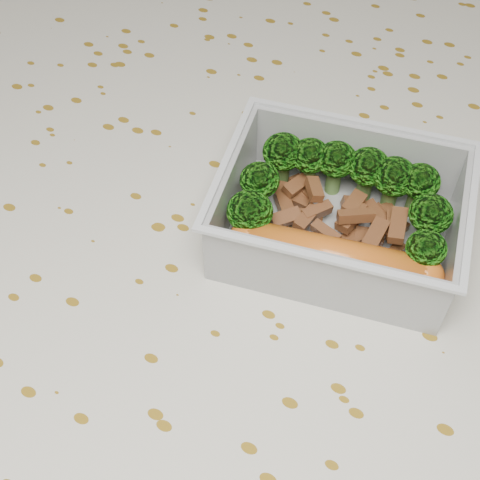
% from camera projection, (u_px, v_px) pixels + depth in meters
% --- Properties ---
extents(dining_table, '(1.40, 0.90, 0.75)m').
position_uv_depth(dining_table, '(233.00, 321.00, 0.52)').
color(dining_table, brown).
rests_on(dining_table, ground).
extents(tablecloth, '(1.46, 0.96, 0.19)m').
position_uv_depth(tablecloth, '(232.00, 285.00, 0.48)').
color(tablecloth, silver).
rests_on(tablecloth, dining_table).
extents(lunch_container, '(0.18, 0.15, 0.06)m').
position_uv_depth(lunch_container, '(338.00, 221.00, 0.44)').
color(lunch_container, silver).
rests_on(lunch_container, tablecloth).
extents(broccoli_florets, '(0.14, 0.10, 0.04)m').
position_uv_depth(broccoli_florets, '(344.00, 185.00, 0.45)').
color(broccoli_florets, '#608C3F').
rests_on(broccoli_florets, lunch_container).
extents(meat_pile, '(0.10, 0.06, 0.03)m').
position_uv_depth(meat_pile, '(340.00, 214.00, 0.45)').
color(meat_pile, brown).
rests_on(meat_pile, lunch_container).
extents(sausage, '(0.14, 0.05, 0.03)m').
position_uv_depth(sausage, '(334.00, 257.00, 0.42)').
color(sausage, '#D16219').
rests_on(sausage, lunch_container).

